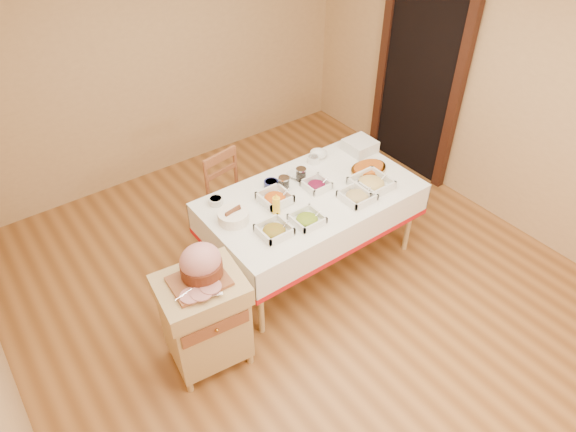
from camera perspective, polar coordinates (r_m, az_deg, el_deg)
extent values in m
plane|color=#965E2E|center=(4.51, 1.75, -8.54)|extent=(5.00, 5.00, 0.00)
plane|color=tan|center=(5.60, -14.60, 16.72)|extent=(4.50, 0.00, 4.50)
plane|color=tan|center=(5.19, 22.62, 13.19)|extent=(0.00, 5.00, 5.00)
cube|color=black|center=(5.72, 14.39, 14.52)|extent=(0.06, 0.90, 2.10)
cube|color=#341810|center=(5.44, 18.19, 12.45)|extent=(0.08, 0.10, 2.10)
cube|color=#341810|center=(6.01, 10.62, 16.26)|extent=(0.08, 0.10, 2.10)
cube|color=tan|center=(4.33, 2.64, 2.14)|extent=(1.80, 1.00, 0.04)
cylinder|color=tan|center=(3.98, -3.07, -9.43)|extent=(0.05, 0.05, 0.71)
cylinder|color=tan|center=(4.50, -9.09, -2.85)|extent=(0.05, 0.05, 0.71)
cylinder|color=tan|center=(4.80, 13.34, -0.40)|extent=(0.05, 0.05, 0.71)
cylinder|color=tan|center=(5.24, 6.68, 4.31)|extent=(0.05, 0.05, 0.71)
cube|color=white|center=(4.31, 2.65, 2.40)|extent=(1.82, 1.02, 0.01)
cube|color=tan|center=(3.83, -9.10, -11.78)|extent=(0.59, 0.51, 0.58)
cube|color=tan|center=(3.56, -9.69, -8.09)|extent=(0.63, 0.55, 0.15)
cube|color=brown|center=(3.55, -7.58, -12.17)|extent=(0.48, 0.07, 0.12)
sphere|color=#B58133|center=(3.55, -7.50, -12.27)|extent=(0.03, 0.03, 0.03)
cylinder|color=tan|center=(3.95, -10.34, -18.23)|extent=(0.05, 0.05, 0.10)
cylinder|color=tan|center=(4.16, -12.95, -14.43)|extent=(0.05, 0.05, 0.10)
cylinder|color=tan|center=(4.06, -4.15, -15.02)|extent=(0.05, 0.05, 0.10)
cylinder|color=tan|center=(4.27, -7.06, -11.54)|extent=(0.05, 0.05, 0.10)
cube|color=brown|center=(4.76, -5.83, 1.59)|extent=(0.47, 0.45, 0.03)
cylinder|color=brown|center=(4.72, -5.79, -2.44)|extent=(0.03, 0.03, 0.43)
cylinder|color=brown|center=(4.92, -8.49, -0.59)|extent=(0.03, 0.03, 0.43)
cylinder|color=brown|center=(4.89, -2.80, -0.48)|extent=(0.03, 0.03, 0.43)
cylinder|color=brown|center=(5.09, -5.53, 1.22)|extent=(0.03, 0.03, 0.43)
cylinder|color=brown|center=(4.65, -9.01, 3.63)|extent=(0.03, 0.03, 0.46)
cylinder|color=brown|center=(4.83, -5.86, 5.40)|extent=(0.03, 0.03, 0.46)
cube|color=brown|center=(4.63, -7.60, 6.48)|extent=(0.36, 0.09, 0.09)
cube|color=brown|center=(3.50, -9.84, -7.15)|extent=(0.38, 0.30, 0.02)
ellipsoid|color=tan|center=(3.44, -9.70, -4.92)|extent=(0.28, 0.25, 0.24)
cylinder|color=#602916|center=(3.49, -9.59, -5.69)|extent=(0.29, 0.29, 0.09)
cube|color=silver|center=(3.38, -9.34, -8.80)|extent=(0.24, 0.11, 0.00)
cylinder|color=silver|center=(3.44, -10.60, -7.89)|extent=(0.27, 0.08, 0.01)
cube|color=silver|center=(3.91, -1.54, -1.86)|extent=(0.23, 0.23, 0.01)
ellipsoid|color=red|center=(3.90, -1.55, -1.61)|extent=(0.18, 0.18, 0.06)
cylinder|color=silver|center=(3.90, -0.73, -1.45)|extent=(0.14, 0.01, 0.10)
cube|color=silver|center=(4.01, 2.12, -0.60)|extent=(0.23, 0.23, 0.01)
ellipsoid|color=#AF9F16|center=(4.00, 2.13, -0.36)|extent=(0.17, 0.17, 0.06)
cylinder|color=silver|center=(4.01, 2.90, -0.23)|extent=(0.13, 0.01, 0.09)
cube|color=silver|center=(4.28, 7.65, 1.94)|extent=(0.25, 0.25, 0.01)
ellipsoid|color=tan|center=(4.27, 7.68, 2.20)|extent=(0.19, 0.19, 0.07)
cylinder|color=silver|center=(4.28, 8.45, 2.32)|extent=(0.14, 0.01, 0.10)
cube|color=silver|center=(4.44, 9.18, 3.32)|extent=(0.30, 0.30, 0.02)
ellipsoid|color=tan|center=(4.42, 9.22, 3.62)|extent=(0.23, 0.23, 0.08)
cylinder|color=silver|center=(4.45, 10.11, 3.74)|extent=(0.16, 0.01, 0.11)
cube|color=silver|center=(4.22, -1.47, 1.72)|extent=(0.24, 0.24, 0.02)
ellipsoid|color=#CE540F|center=(4.20, -1.47, 1.98)|extent=(0.18, 0.18, 0.06)
cylinder|color=silver|center=(4.21, -0.70, 2.14)|extent=(0.16, 0.01, 0.11)
cube|color=silver|center=(4.38, 3.15, 3.22)|extent=(0.20, 0.20, 0.01)
ellipsoid|color=maroon|center=(4.36, 3.16, 3.44)|extent=(0.15, 0.15, 0.05)
cylinder|color=silver|center=(4.37, 3.79, 3.57)|extent=(0.13, 0.01, 0.10)
cylinder|color=silver|center=(4.22, -8.03, 1.68)|extent=(0.12, 0.12, 0.06)
cylinder|color=black|center=(4.21, -8.05, 1.87)|extent=(0.10, 0.10, 0.02)
cylinder|color=navy|center=(4.38, -1.88, 3.59)|extent=(0.13, 0.13, 0.05)
cylinder|color=maroon|center=(4.37, -1.88, 3.77)|extent=(0.10, 0.10, 0.02)
cylinder|color=silver|center=(4.69, 2.84, 6.31)|extent=(0.12, 0.12, 0.06)
cylinder|color=#CE540F|center=(4.68, 2.85, 6.51)|extent=(0.10, 0.10, 0.02)
imported|color=silver|center=(4.50, 0.86, 4.61)|extent=(0.16, 0.16, 0.03)
imported|color=silver|center=(4.77, 3.41, 6.84)|extent=(0.20, 0.20, 0.05)
cylinder|color=silver|center=(4.33, -0.45, 3.59)|extent=(0.09, 0.09, 0.11)
cylinder|color=silver|center=(4.29, -0.46, 4.25)|extent=(0.10, 0.10, 0.01)
cylinder|color=black|center=(4.34, -0.45, 3.43)|extent=(0.08, 0.08, 0.08)
cylinder|color=silver|center=(4.44, 1.45, 4.60)|extent=(0.09, 0.09, 0.11)
cylinder|color=silver|center=(4.41, 1.47, 5.22)|extent=(0.09, 0.09, 0.01)
cylinder|color=black|center=(4.45, 1.45, 4.45)|extent=(0.07, 0.07, 0.08)
cylinder|color=yellow|center=(4.05, -1.31, 1.15)|extent=(0.06, 0.06, 0.15)
cone|color=yellow|center=(3.99, -1.33, 2.24)|extent=(0.04, 0.04, 0.04)
cylinder|color=white|center=(4.02, -6.09, -0.06)|extent=(0.25, 0.25, 0.09)
cube|color=silver|center=(4.91, 7.96, 7.26)|extent=(0.26, 0.26, 0.01)
cube|color=silver|center=(4.90, 7.98, 7.41)|extent=(0.26, 0.26, 0.01)
cube|color=silver|center=(4.89, 7.99, 7.57)|extent=(0.26, 0.26, 0.01)
cube|color=silver|center=(4.88, 8.01, 7.73)|extent=(0.26, 0.26, 0.01)
cube|color=silver|center=(4.87, 8.03, 7.89)|extent=(0.26, 0.26, 0.01)
cube|color=silver|center=(4.86, 8.04, 8.05)|extent=(0.26, 0.26, 0.01)
cube|color=silver|center=(4.86, 8.06, 8.21)|extent=(0.26, 0.26, 0.01)
ellipsoid|color=#B58133|center=(4.63, 8.92, 5.17)|extent=(0.35, 0.25, 0.03)
ellipsoid|color=#B65413|center=(4.63, 8.94, 5.30)|extent=(0.30, 0.21, 0.04)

